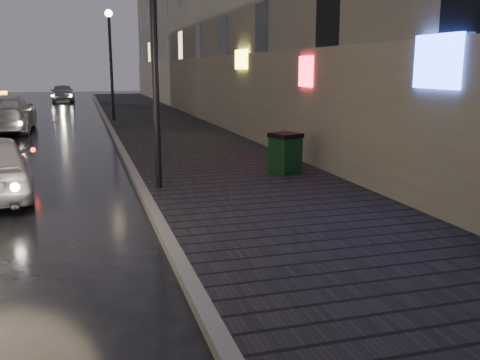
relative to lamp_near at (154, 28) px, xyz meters
The scene contains 8 objects.
ground 7.18m from the lamp_near, 107.14° to the right, with size 120.00×120.00×0.00m, color black.
sidewalk 15.52m from the lamp_near, 82.22° to the left, with size 4.60×58.00×0.15m, color black.
curb 15.39m from the lamp_near, 91.34° to the left, with size 0.20×58.00×0.15m, color slate.
lamp_near is the anchor object (origin of this frame).
lamp_far 16.00m from the lamp_near, 90.00° to the left, with size 0.36×0.36×5.28m.
trash_bin 4.37m from the lamp_near, 13.83° to the left, with size 0.83×0.83×0.99m.
taxi_mid 14.38m from the lamp_near, 109.26° to the left, with size 2.24×5.51×1.60m, color white.
car_far 34.12m from the lamp_near, 94.86° to the left, with size 1.71×4.25×1.45m, color gray.
Camera 1 is at (0.33, -5.34, 2.70)m, focal length 40.00 mm.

